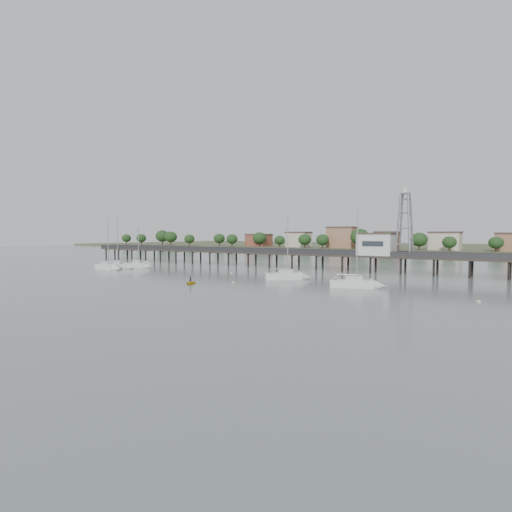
{
  "coord_description": "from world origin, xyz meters",
  "views": [
    {
      "loc": [
        57.75,
        -38.91,
        9.12
      ],
      "look_at": [
        3.08,
        42.0,
        4.0
      ],
      "focal_mm": 30.0,
      "sensor_mm": 36.0,
      "label": 1
    }
  ],
  "objects_px": {
    "sailboat_d": "(362,284)",
    "sailboat_c": "(292,276)",
    "lattice_tower": "(405,225)",
    "yellow_dinghy": "(190,284)",
    "pier": "(284,254)",
    "sailboat_f": "(121,266)",
    "sailboat_b": "(141,265)",
    "white_tender": "(146,264)",
    "sailboat_a": "(111,267)"
  },
  "relations": [
    {
      "from": "sailboat_d",
      "to": "sailboat_c",
      "type": "height_order",
      "value": "sailboat_c"
    },
    {
      "from": "lattice_tower",
      "to": "yellow_dinghy",
      "type": "bearing_deg",
      "value": -122.76
    },
    {
      "from": "pier",
      "to": "lattice_tower",
      "type": "height_order",
      "value": "lattice_tower"
    },
    {
      "from": "sailboat_f",
      "to": "sailboat_b",
      "type": "bearing_deg",
      "value": 42.9
    },
    {
      "from": "pier",
      "to": "sailboat_f",
      "type": "bearing_deg",
      "value": -140.82
    },
    {
      "from": "sailboat_f",
      "to": "white_tender",
      "type": "xyz_separation_m",
      "value": [
        -4.86,
        12.82,
        -0.24
      ]
    },
    {
      "from": "lattice_tower",
      "to": "sailboat_a",
      "type": "xyz_separation_m",
      "value": [
        -64.25,
        -30.46,
        -10.46
      ]
    },
    {
      "from": "pier",
      "to": "sailboat_c",
      "type": "relative_size",
      "value": 10.81
    },
    {
      "from": "pier",
      "to": "sailboat_f",
      "type": "distance_m",
      "value": 42.84
    },
    {
      "from": "lattice_tower",
      "to": "sailboat_d",
      "type": "bearing_deg",
      "value": -87.95
    },
    {
      "from": "sailboat_a",
      "to": "sailboat_d",
      "type": "relative_size",
      "value": 1.01
    },
    {
      "from": "lattice_tower",
      "to": "sailboat_c",
      "type": "height_order",
      "value": "lattice_tower"
    },
    {
      "from": "lattice_tower",
      "to": "sailboat_f",
      "type": "height_order",
      "value": "lattice_tower"
    },
    {
      "from": "sailboat_d",
      "to": "sailboat_b",
      "type": "xyz_separation_m",
      "value": [
        -63.7,
        7.5,
        0.01
      ]
    },
    {
      "from": "lattice_tower",
      "to": "yellow_dinghy",
      "type": "relative_size",
      "value": 5.1
    },
    {
      "from": "white_tender",
      "to": "sailboat_c",
      "type": "bearing_deg",
      "value": 13.17
    },
    {
      "from": "sailboat_c",
      "to": "white_tender",
      "type": "xyz_separation_m",
      "value": [
        -54.24,
        10.48,
        -0.24
      ]
    },
    {
      "from": "sailboat_a",
      "to": "lattice_tower",
      "type": "bearing_deg",
      "value": 27.81
    },
    {
      "from": "lattice_tower",
      "to": "sailboat_c",
      "type": "xyz_separation_m",
      "value": [
        -15.23,
        -24.65,
        -10.46
      ]
    },
    {
      "from": "pier",
      "to": "sailboat_f",
      "type": "height_order",
      "value": "sailboat_f"
    },
    {
      "from": "sailboat_a",
      "to": "sailboat_c",
      "type": "bearing_deg",
      "value": 9.2
    },
    {
      "from": "pier",
      "to": "sailboat_f",
      "type": "xyz_separation_m",
      "value": [
        -33.11,
        -26.99,
        -3.15
      ]
    },
    {
      "from": "sailboat_f",
      "to": "yellow_dinghy",
      "type": "bearing_deg",
      "value": -45.69
    },
    {
      "from": "pier",
      "to": "lattice_tower",
      "type": "bearing_deg",
      "value": 0.0
    },
    {
      "from": "sailboat_b",
      "to": "sailboat_f",
      "type": "xyz_separation_m",
      "value": [
        -1.98,
        -4.75,
        -0.01
      ]
    },
    {
      "from": "sailboat_c",
      "to": "yellow_dinghy",
      "type": "height_order",
      "value": "sailboat_c"
    },
    {
      "from": "pier",
      "to": "white_tender",
      "type": "height_order",
      "value": "pier"
    },
    {
      "from": "lattice_tower",
      "to": "yellow_dinghy",
      "type": "xyz_separation_m",
      "value": [
        -26.81,
        -41.66,
        -11.1
      ]
    },
    {
      "from": "yellow_dinghy",
      "to": "sailboat_d",
      "type": "bearing_deg",
      "value": -1.28
    },
    {
      "from": "sailboat_c",
      "to": "white_tender",
      "type": "height_order",
      "value": "sailboat_c"
    },
    {
      "from": "sailboat_b",
      "to": "yellow_dinghy",
      "type": "height_order",
      "value": "sailboat_b"
    },
    {
      "from": "pier",
      "to": "yellow_dinghy",
      "type": "distance_m",
      "value": 42.1
    },
    {
      "from": "sailboat_b",
      "to": "sailboat_f",
      "type": "bearing_deg",
      "value": -126.86
    },
    {
      "from": "sailboat_c",
      "to": "sailboat_a",
      "type": "bearing_deg",
      "value": 147.54
    },
    {
      "from": "sailboat_c",
      "to": "yellow_dinghy",
      "type": "relative_size",
      "value": 4.57
    },
    {
      "from": "sailboat_d",
      "to": "sailboat_f",
      "type": "xyz_separation_m",
      "value": [
        -65.68,
        2.75,
        0.0
      ]
    },
    {
      "from": "sailboat_b",
      "to": "sailboat_d",
      "type": "bearing_deg",
      "value": -20.95
    },
    {
      "from": "pier",
      "to": "sailboat_b",
      "type": "distance_m",
      "value": 38.39
    },
    {
      "from": "lattice_tower",
      "to": "white_tender",
      "type": "bearing_deg",
      "value": -168.47
    },
    {
      "from": "sailboat_d",
      "to": "sailboat_b",
      "type": "height_order",
      "value": "sailboat_d"
    },
    {
      "from": "pier",
      "to": "sailboat_a",
      "type": "distance_m",
      "value": 44.84
    },
    {
      "from": "pier",
      "to": "sailboat_d",
      "type": "bearing_deg",
      "value": -42.41
    },
    {
      "from": "sailboat_a",
      "to": "yellow_dinghy",
      "type": "height_order",
      "value": "sailboat_a"
    },
    {
      "from": "sailboat_f",
      "to": "yellow_dinghy",
      "type": "xyz_separation_m",
      "value": [
        37.81,
        -14.67,
        -0.64
      ]
    },
    {
      "from": "sailboat_c",
      "to": "pier",
      "type": "bearing_deg",
      "value": 84.2
    },
    {
      "from": "sailboat_c",
      "to": "sailboat_f",
      "type": "xyz_separation_m",
      "value": [
        -49.38,
        -2.34,
        0.0
      ]
    },
    {
      "from": "pier",
      "to": "sailboat_b",
      "type": "bearing_deg",
      "value": -144.46
    },
    {
      "from": "sailboat_d",
      "to": "sailboat_c",
      "type": "xyz_separation_m",
      "value": [
        -16.3,
        5.09,
        -0.0
      ]
    },
    {
      "from": "sailboat_c",
      "to": "sailboat_b",
      "type": "height_order",
      "value": "sailboat_c"
    },
    {
      "from": "lattice_tower",
      "to": "sailboat_d",
      "type": "relative_size",
      "value": 1.13
    }
  ]
}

